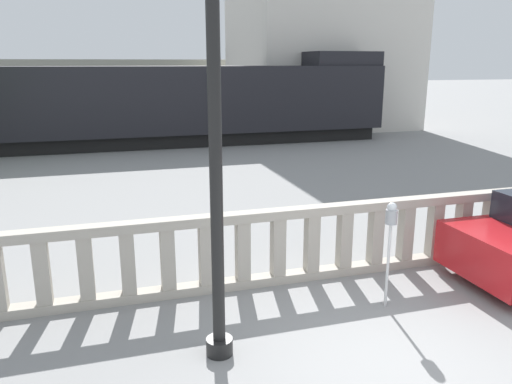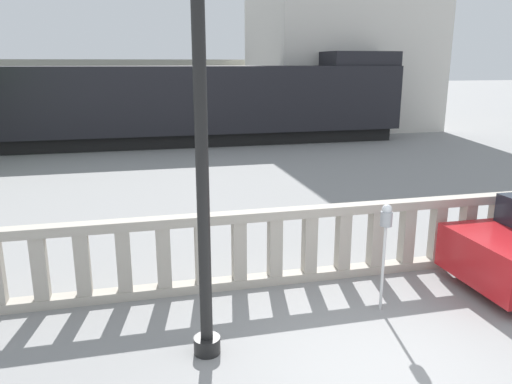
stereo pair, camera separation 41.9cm
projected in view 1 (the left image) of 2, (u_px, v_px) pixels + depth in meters
ground_plane at (403, 374)px, 5.54m from camera, size 160.00×160.00×0.00m
balustrade at (312, 243)px, 7.85m from camera, size 12.04×0.24×1.19m
lamppost at (213, 56)px, 5.06m from camera, size 0.36×0.36×6.06m
parking_meter at (391, 225)px, 6.77m from camera, size 0.16×0.16×1.53m
train_near at (44, 107)px, 19.17m from camera, size 28.28×2.75×3.81m
train_far at (79, 87)px, 31.15m from camera, size 29.54×2.95×4.12m
building_block at (319, 32)px, 26.53m from camera, size 8.37×7.96×9.85m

